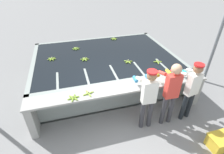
{
  "coord_description": "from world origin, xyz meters",
  "views": [
    {
      "loc": [
        -1.15,
        -2.98,
        3.44
      ],
      "look_at": [
        0.0,
        1.14,
        0.64
      ],
      "focal_mm": 28.0,
      "sensor_mm": 36.0,
      "label": 1
    }
  ],
  "objects_px": {
    "banana_bunch_ledge_0": "(73,98)",
    "support_post_right": "(218,37)",
    "worker_1": "(171,89)",
    "banana_bunch_floating_4": "(76,49)",
    "banana_bunch_floating_0": "(158,62)",
    "knife_0": "(170,78)",
    "worker_0": "(148,95)",
    "banana_bunch_floating_1": "(52,59)",
    "banana_bunch_floating_5": "(128,62)",
    "crate": "(221,142)",
    "banana_bunch_floating_3": "(85,59)",
    "banana_bunch_floating_2": "(114,39)",
    "banana_bunch_ledge_1": "(88,93)",
    "worker_2": "(191,87)"
  },
  "relations": [
    {
      "from": "banana_bunch_floating_0",
      "to": "worker_1",
      "type": "bearing_deg",
      "value": -107.07
    },
    {
      "from": "crate",
      "to": "banana_bunch_floating_2",
      "type": "bearing_deg",
      "value": 103.36
    },
    {
      "from": "worker_0",
      "to": "banana_bunch_ledge_0",
      "type": "xyz_separation_m",
      "value": [
        -1.63,
        0.39,
        -0.04
      ]
    },
    {
      "from": "banana_bunch_floating_1",
      "to": "knife_0",
      "type": "relative_size",
      "value": 0.8
    },
    {
      "from": "banana_bunch_floating_0",
      "to": "knife_0",
      "type": "relative_size",
      "value": 0.8
    },
    {
      "from": "worker_2",
      "to": "support_post_right",
      "type": "height_order",
      "value": "support_post_right"
    },
    {
      "from": "banana_bunch_floating_0",
      "to": "banana_bunch_floating_5",
      "type": "relative_size",
      "value": 1.01
    },
    {
      "from": "banana_bunch_floating_3",
      "to": "banana_bunch_floating_5",
      "type": "height_order",
      "value": "same"
    },
    {
      "from": "banana_bunch_floating_3",
      "to": "banana_bunch_floating_5",
      "type": "relative_size",
      "value": 1.02
    },
    {
      "from": "banana_bunch_floating_5",
      "to": "banana_bunch_ledge_1",
      "type": "distance_m",
      "value": 1.86
    },
    {
      "from": "banana_bunch_floating_0",
      "to": "banana_bunch_floating_4",
      "type": "relative_size",
      "value": 1.0
    },
    {
      "from": "banana_bunch_floating_2",
      "to": "support_post_right",
      "type": "relative_size",
      "value": 0.09
    },
    {
      "from": "banana_bunch_floating_5",
      "to": "crate",
      "type": "xyz_separation_m",
      "value": [
        1.21,
        -2.7,
        -0.77
      ]
    },
    {
      "from": "worker_2",
      "to": "banana_bunch_ledge_0",
      "type": "bearing_deg",
      "value": 171.81
    },
    {
      "from": "banana_bunch_ledge_0",
      "to": "support_post_right",
      "type": "xyz_separation_m",
      "value": [
        4.41,
        0.85,
        0.67
      ]
    },
    {
      "from": "banana_bunch_floating_5",
      "to": "banana_bunch_ledge_0",
      "type": "height_order",
      "value": "banana_bunch_ledge_0"
    },
    {
      "from": "banana_bunch_floating_2",
      "to": "banana_bunch_ledge_1",
      "type": "height_order",
      "value": "banana_bunch_ledge_1"
    },
    {
      "from": "banana_bunch_floating_1",
      "to": "support_post_right",
      "type": "height_order",
      "value": "support_post_right"
    },
    {
      "from": "worker_1",
      "to": "banana_bunch_floating_4",
      "type": "distance_m",
      "value": 3.6
    },
    {
      "from": "banana_bunch_ledge_1",
      "to": "worker_0",
      "type": "bearing_deg",
      "value": -19.55
    },
    {
      "from": "banana_bunch_ledge_0",
      "to": "support_post_right",
      "type": "bearing_deg",
      "value": 10.94
    },
    {
      "from": "worker_1",
      "to": "banana_bunch_ledge_1",
      "type": "distance_m",
      "value": 1.89
    },
    {
      "from": "worker_0",
      "to": "knife_0",
      "type": "bearing_deg",
      "value": 31.8
    },
    {
      "from": "worker_2",
      "to": "banana_bunch_floating_5",
      "type": "xyz_separation_m",
      "value": [
        -0.98,
        1.67,
        -0.04
      ]
    },
    {
      "from": "knife_0",
      "to": "crate",
      "type": "bearing_deg",
      "value": -73.43
    },
    {
      "from": "banana_bunch_floating_2",
      "to": "banana_bunch_ledge_0",
      "type": "bearing_deg",
      "value": -120.08
    },
    {
      "from": "banana_bunch_floating_5",
      "to": "banana_bunch_ledge_1",
      "type": "bearing_deg",
      "value": -139.33
    },
    {
      "from": "worker_2",
      "to": "banana_bunch_ledge_1",
      "type": "distance_m",
      "value": 2.44
    },
    {
      "from": "worker_0",
      "to": "worker_1",
      "type": "height_order",
      "value": "worker_1"
    },
    {
      "from": "worker_2",
      "to": "crate",
      "type": "relative_size",
      "value": 2.92
    },
    {
      "from": "worker_0",
      "to": "support_post_right",
      "type": "distance_m",
      "value": 3.12
    },
    {
      "from": "banana_bunch_floating_0",
      "to": "banana_bunch_ledge_0",
      "type": "distance_m",
      "value": 2.81
    },
    {
      "from": "banana_bunch_floating_5",
      "to": "worker_1",
      "type": "bearing_deg",
      "value": -76.18
    },
    {
      "from": "banana_bunch_floating_4",
      "to": "knife_0",
      "type": "relative_size",
      "value": 0.8
    },
    {
      "from": "banana_bunch_floating_5",
      "to": "knife_0",
      "type": "height_order",
      "value": "banana_bunch_floating_5"
    },
    {
      "from": "banana_bunch_floating_1",
      "to": "banana_bunch_ledge_0",
      "type": "height_order",
      "value": "banana_bunch_ledge_0"
    },
    {
      "from": "banana_bunch_floating_4",
      "to": "knife_0",
      "type": "xyz_separation_m",
      "value": [
        2.18,
        -2.52,
        -0.01
      ]
    },
    {
      "from": "banana_bunch_ledge_0",
      "to": "banana_bunch_floating_1",
      "type": "bearing_deg",
      "value": 102.91
    },
    {
      "from": "worker_0",
      "to": "banana_bunch_floating_1",
      "type": "height_order",
      "value": "worker_0"
    },
    {
      "from": "worker_0",
      "to": "worker_1",
      "type": "xyz_separation_m",
      "value": [
        0.55,
        -0.02,
        0.05
      ]
    },
    {
      "from": "banana_bunch_floating_2",
      "to": "support_post_right",
      "type": "bearing_deg",
      "value": -43.01
    },
    {
      "from": "worker_2",
      "to": "knife_0",
      "type": "xyz_separation_m",
      "value": [
        -0.23,
        0.55,
        -0.05
      ]
    },
    {
      "from": "worker_0",
      "to": "banana_bunch_floating_4",
      "type": "bearing_deg",
      "value": 112.95
    },
    {
      "from": "knife_0",
      "to": "support_post_right",
      "type": "relative_size",
      "value": 0.11
    },
    {
      "from": "banana_bunch_floating_0",
      "to": "banana_bunch_floating_5",
      "type": "xyz_separation_m",
      "value": [
        -0.86,
        0.25,
        -0.0
      ]
    },
    {
      "from": "banana_bunch_floating_1",
      "to": "crate",
      "type": "xyz_separation_m",
      "value": [
        3.45,
        -3.51,
        -0.77
      ]
    },
    {
      "from": "banana_bunch_floating_0",
      "to": "crate",
      "type": "distance_m",
      "value": 2.59
    },
    {
      "from": "banana_bunch_floating_0",
      "to": "banana_bunch_floating_3",
      "type": "xyz_separation_m",
      "value": [
        -2.11,
        0.76,
        -0.0
      ]
    },
    {
      "from": "worker_1",
      "to": "banana_bunch_floating_2",
      "type": "bearing_deg",
      "value": 94.79
    },
    {
      "from": "banana_bunch_floating_1",
      "to": "support_post_right",
      "type": "bearing_deg",
      "value": -14.2
    }
  ]
}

